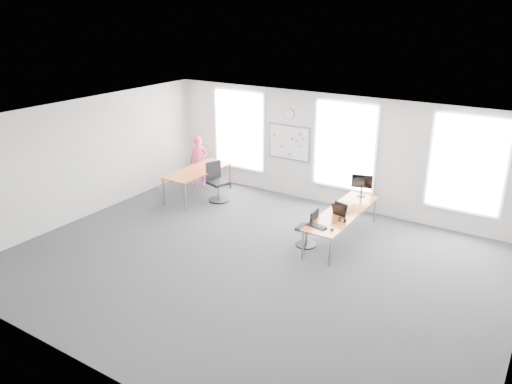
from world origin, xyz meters
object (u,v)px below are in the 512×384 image
Objects in this scene: chair_right at (308,230)px; chair_left at (217,184)px; desk_left at (198,172)px; person at (199,162)px; monitor at (362,183)px; keyboard at (317,226)px; headphones at (342,220)px; desk_right at (342,214)px.

chair_left reaches higher than chair_right.
desk_left is 1.44× the size of person.
monitor is (5.06, 0.05, 0.26)m from person.
keyboard is 2.24m from monitor.
desk_left is at bearing 177.11° from headphones.
desk_right is 0.55m from headphones.
monitor is (0.13, 2.21, 0.33)m from keyboard.
keyboard is at bearing -106.58° from monitor.
desk_left is at bearing -178.81° from keyboard.
chair_left is at bearing 5.23° from desk_left.
chair_right is at bearing -154.20° from headphones.
desk_left is 4.59m from monitor.
monitor reaches higher than keyboard.
keyboard reaches higher than desk_right.
person is (-1.17, 0.67, 0.28)m from chair_left.
desk_right is at bearing 119.76° from headphones.
desk_right is at bearing 100.88° from keyboard.
headphones is at bearing -85.02° from chair_left.
keyboard is at bearing -98.47° from desk_right.
desk_right is 1.28× the size of desk_left.
chair_left reaches higher than desk_left.
desk_right is 1.24m from monitor.
chair_right is 4.97m from person.
chair_left is at bearing -51.53° from person.
chair_left is (0.62, 0.06, -0.25)m from desk_left.
chair_right is (4.05, -1.13, -0.34)m from desk_left.
person is (-5.08, 1.13, 0.12)m from desk_right.
headphones is (0.20, -0.50, 0.09)m from desk_right.
chair_right is at bearing -43.73° from person.
monitor is (0.47, 1.91, 0.63)m from chair_right.
headphones is at bearing -68.24° from desk_right.
desk_left is (-4.54, 0.41, 0.09)m from desk_right.
desk_left reaches higher than desk_right.
person is at bearing 175.66° from keyboard.
desk_left is 1.99× the size of chair_left.
monitor is (-0.22, 1.68, 0.29)m from headphones.
headphones is at bearing 75.43° from keyboard.
monitor is (4.51, 0.77, 0.29)m from desk_left.
desk_right is 1.04m from keyboard.
desk_left is at bearing 176.50° from monitor.
desk_right is at bearing -78.56° from chair_left.
chair_right reaches higher than desk_left.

